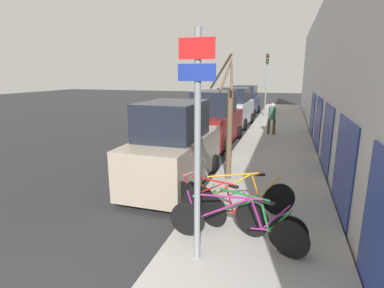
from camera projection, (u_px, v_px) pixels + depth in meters
name	position (u px, v px, depth m)	size (l,w,h in m)	color
ground_plane	(215.00, 146.00, 13.36)	(80.00, 80.00, 0.00)	#28282B
sidewalk_curb	(277.00, 136.00, 15.18)	(3.20, 32.00, 0.15)	#9E9B93
building_facade	(321.00, 73.00, 13.86)	(0.23, 32.00, 6.50)	#BCBCC1
signpost	(197.00, 140.00, 4.59)	(0.57, 0.12, 3.67)	gray
bicycle_0	(235.00, 223.00, 5.39)	(2.50, 0.44, 0.93)	black
bicycle_1	(248.00, 221.00, 5.48)	(2.10, 0.94, 0.92)	black
bicycle_2	(215.00, 204.00, 6.15)	(2.22, 0.93, 0.95)	black
bicycle_3	(239.00, 198.00, 6.43)	(2.32, 0.94, 0.98)	black
parked_car_0	(175.00, 148.00, 8.56)	(1.93, 4.22, 2.42)	gray
parked_car_1	(215.00, 120.00, 13.68)	(2.05, 4.58, 2.42)	maroon
parked_car_2	(234.00, 109.00, 18.35)	(2.10, 4.32, 2.35)	#B2B7BC
parked_car_3	(245.00, 102.00, 23.56)	(2.15, 4.65, 2.27)	navy
pedestrian_near	(272.00, 116.00, 15.13)	(0.41, 0.35, 1.57)	#4C3D2D
street_tree	(229.00, 125.00, 8.53)	(0.98, 1.80, 3.57)	brown
traffic_light	(267.00, 75.00, 21.60)	(0.20, 0.30, 4.50)	gray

